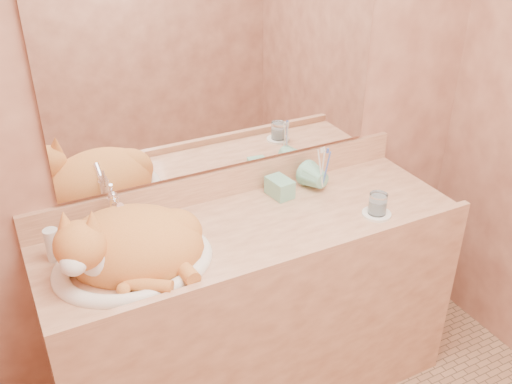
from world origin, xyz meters
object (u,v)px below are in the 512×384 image
vanity_counter (255,313)px  cat (127,243)px  soap_dispenser (289,183)px  sink_basin (132,244)px  toothbrush_cup (323,182)px  water_glass (378,204)px

vanity_counter → cat: (-0.48, -0.01, 0.51)m
soap_dispenser → vanity_counter: bearing=-159.8°
soap_dispenser → cat: bearing=-177.8°
sink_basin → toothbrush_cup: 0.84m
sink_basin → vanity_counter: bearing=-5.9°
vanity_counter → toothbrush_cup: toothbrush_cup is taller
cat → toothbrush_cup: 0.85m
vanity_counter → sink_basin: bearing=-177.6°
sink_basin → cat: cat is taller
vanity_counter → cat: cat is taller
sink_basin → toothbrush_cup: (0.83, 0.12, -0.03)m
soap_dispenser → water_glass: 0.35m
water_glass → sink_basin: bearing=172.6°
cat → soap_dispenser: cat is taller
water_glass → toothbrush_cup: bearing=111.8°
sink_basin → soap_dispenser: soap_dispenser is taller
cat → soap_dispenser: bearing=34.1°
sink_basin → cat: (-0.01, 0.01, 0.00)m
sink_basin → cat: bearing=139.6°
vanity_counter → soap_dispenser: soap_dispenser is taller
cat → water_glass: size_ratio=5.82×
sink_basin → water_glass: (0.92, -0.12, -0.03)m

